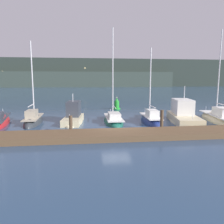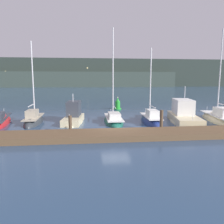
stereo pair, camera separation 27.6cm
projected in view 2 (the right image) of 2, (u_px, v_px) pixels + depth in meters
The scene contains 12 objects.
ground_plane at pixel (116, 131), 19.04m from camera, with size 400.00×400.00×0.00m, color navy.
dock at pixel (120, 135), 16.79m from camera, with size 33.16×2.80×0.45m, color brown.
mooring_pile_1 at pixel (70, 125), 17.92m from camera, with size 0.28×0.28×1.51m, color #4C3D2D.
mooring_pile_2 at pixel (161, 121), 18.72m from camera, with size 0.28×0.28×1.86m, color #4C3D2D.
sailboat_berth_2 at pixel (34, 122), 22.50m from camera, with size 1.75×5.93×9.11m.
motorboat_berth_3 at pixel (74, 119), 22.66m from camera, with size 2.35×5.46×3.62m.
sailboat_berth_4 at pixel (113, 121), 23.06m from camera, with size 1.99×6.54×10.30m.
sailboat_berth_5 at pixel (151, 121), 22.63m from camera, with size 1.89×5.67×8.45m.
motorboat_berth_6 at pixel (184, 118), 22.80m from camera, with size 3.92×7.74×4.31m.
sailboat_berth_7 at pixel (220, 120), 23.35m from camera, with size 3.56×8.33×10.52m.
channel_buoy at pixel (118, 105), 33.13m from camera, with size 1.09×1.09×1.86m.
hillside_backdrop at pixel (87, 74), 146.75m from camera, with size 240.00×23.00×18.31m.
Camera 2 is at (-2.36, -18.45, 4.38)m, focal length 35.00 mm.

